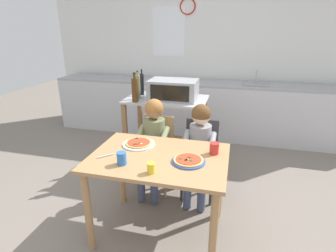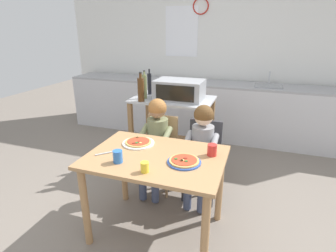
{
  "view_description": "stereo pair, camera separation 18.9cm",
  "coord_description": "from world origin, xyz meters",
  "px_view_note": "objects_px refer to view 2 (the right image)",
  "views": [
    {
      "loc": [
        0.55,
        -1.87,
        1.72
      ],
      "look_at": [
        0.0,
        0.3,
        0.9
      ],
      "focal_mm": 28.71,
      "sensor_mm": 36.0,
      "label": 1
    },
    {
      "loc": [
        0.73,
        -1.82,
        1.72
      ],
      "look_at": [
        0.0,
        0.3,
        0.9
      ],
      "focal_mm": 28.71,
      "sensor_mm": 36.0,
      "label": 2
    }
  ],
  "objects_px": {
    "kitchen_island_cart": "(173,122)",
    "pizza_plate_white": "(138,142)",
    "toaster_oven": "(179,90)",
    "child_in_grey_shirt": "(201,143)",
    "drinking_cup_yellow": "(145,167)",
    "serving_spoon": "(104,153)",
    "pizza_plate_blue_rimmed": "(184,161)",
    "drinking_cup_red": "(212,150)",
    "dining_chair_right": "(203,154)",
    "child_in_olive_shirt": "(156,136)",
    "bottle_slim_sauce": "(150,84)",
    "bottle_dark_olive_oil": "(141,89)",
    "drinking_cup_blue": "(118,156)",
    "dining_table": "(156,169)",
    "bottle_squat_spirits": "(145,86)",
    "dining_chair_left": "(160,147)"
  },
  "relations": [
    {
      "from": "serving_spoon",
      "to": "drinking_cup_blue",
      "type": "bearing_deg",
      "value": -25.0
    },
    {
      "from": "serving_spoon",
      "to": "bottle_slim_sauce",
      "type": "bearing_deg",
      "value": 96.99
    },
    {
      "from": "kitchen_island_cart",
      "to": "dining_chair_right",
      "type": "distance_m",
      "value": 0.7
    },
    {
      "from": "child_in_olive_shirt",
      "to": "dining_chair_right",
      "type": "bearing_deg",
      "value": 13.43
    },
    {
      "from": "toaster_oven",
      "to": "serving_spoon",
      "type": "distance_m",
      "value": 1.33
    },
    {
      "from": "drinking_cup_red",
      "to": "serving_spoon",
      "type": "height_order",
      "value": "drinking_cup_red"
    },
    {
      "from": "toaster_oven",
      "to": "dining_chair_left",
      "type": "xyz_separation_m",
      "value": [
        -0.08,
        -0.46,
        -0.55
      ]
    },
    {
      "from": "child_in_grey_shirt",
      "to": "serving_spoon",
      "type": "height_order",
      "value": "child_in_grey_shirt"
    },
    {
      "from": "child_in_olive_shirt",
      "to": "drinking_cup_yellow",
      "type": "bearing_deg",
      "value": -73.34
    },
    {
      "from": "pizza_plate_blue_rimmed",
      "to": "drinking_cup_red",
      "type": "distance_m",
      "value": 0.27
    },
    {
      "from": "toaster_oven",
      "to": "child_in_grey_shirt",
      "type": "xyz_separation_m",
      "value": [
        0.41,
        -0.58,
        -0.38
      ]
    },
    {
      "from": "drinking_cup_red",
      "to": "child_in_grey_shirt",
      "type": "bearing_deg",
      "value": 112.71
    },
    {
      "from": "drinking_cup_yellow",
      "to": "bottle_dark_olive_oil",
      "type": "bearing_deg",
      "value": 115.33
    },
    {
      "from": "dining_chair_right",
      "to": "child_in_grey_shirt",
      "type": "bearing_deg",
      "value": -90.0
    },
    {
      "from": "dining_chair_left",
      "to": "drinking_cup_red",
      "type": "distance_m",
      "value": 0.91
    },
    {
      "from": "bottle_slim_sauce",
      "to": "drinking_cup_blue",
      "type": "distance_m",
      "value": 1.54
    },
    {
      "from": "bottle_squat_spirits",
      "to": "drinking_cup_red",
      "type": "height_order",
      "value": "bottle_squat_spirits"
    },
    {
      "from": "child_in_grey_shirt",
      "to": "drinking_cup_red",
      "type": "distance_m",
      "value": 0.48
    },
    {
      "from": "toaster_oven",
      "to": "pizza_plate_white",
      "type": "bearing_deg",
      "value": -94.46
    },
    {
      "from": "bottle_squat_spirits",
      "to": "child_in_olive_shirt",
      "type": "xyz_separation_m",
      "value": [
        0.33,
        -0.49,
        -0.4
      ]
    },
    {
      "from": "child_in_grey_shirt",
      "to": "pizza_plate_white",
      "type": "distance_m",
      "value": 0.64
    },
    {
      "from": "dining_table",
      "to": "child_in_olive_shirt",
      "type": "xyz_separation_m",
      "value": [
        -0.23,
        0.58,
        0.04
      ]
    },
    {
      "from": "bottle_dark_olive_oil",
      "to": "pizza_plate_blue_rimmed",
      "type": "xyz_separation_m",
      "value": [
        0.8,
        -0.98,
        -0.3
      ]
    },
    {
      "from": "dining_chair_left",
      "to": "drinking_cup_red",
      "type": "height_order",
      "value": "drinking_cup_red"
    },
    {
      "from": "child_in_olive_shirt",
      "to": "pizza_plate_blue_rimmed",
      "type": "bearing_deg",
      "value": -52.32
    },
    {
      "from": "dining_chair_right",
      "to": "serving_spoon",
      "type": "distance_m",
      "value": 1.08
    },
    {
      "from": "bottle_dark_olive_oil",
      "to": "dining_table",
      "type": "distance_m",
      "value": 1.16
    },
    {
      "from": "kitchen_island_cart",
      "to": "dining_chair_right",
      "type": "height_order",
      "value": "kitchen_island_cart"
    },
    {
      "from": "bottle_slim_sauce",
      "to": "dining_table",
      "type": "bearing_deg",
      "value": -65.37
    },
    {
      "from": "dining_chair_left",
      "to": "child_in_olive_shirt",
      "type": "distance_m",
      "value": 0.22
    },
    {
      "from": "bottle_slim_sauce",
      "to": "bottle_squat_spirits",
      "type": "bearing_deg",
      "value": -83.85
    },
    {
      "from": "child_in_grey_shirt",
      "to": "drinking_cup_yellow",
      "type": "xyz_separation_m",
      "value": [
        -0.23,
        -0.84,
        0.13
      ]
    },
    {
      "from": "pizza_plate_white",
      "to": "drinking_cup_red",
      "type": "height_order",
      "value": "drinking_cup_red"
    },
    {
      "from": "toaster_oven",
      "to": "serving_spoon",
      "type": "xyz_separation_m",
      "value": [
        -0.26,
        -1.28,
        -0.28
      ]
    },
    {
      "from": "bottle_dark_olive_oil",
      "to": "dining_table",
      "type": "height_order",
      "value": "bottle_dark_olive_oil"
    },
    {
      "from": "pizza_plate_blue_rimmed",
      "to": "toaster_oven",
      "type": "bearing_deg",
      "value": 108.62
    },
    {
      "from": "drinking_cup_blue",
      "to": "child_in_olive_shirt",
      "type": "bearing_deg",
      "value": 90.01
    },
    {
      "from": "dining_table",
      "to": "pizza_plate_blue_rimmed",
      "type": "relative_size",
      "value": 4.23
    },
    {
      "from": "drinking_cup_red",
      "to": "pizza_plate_white",
      "type": "bearing_deg",
      "value": 178.84
    },
    {
      "from": "kitchen_island_cart",
      "to": "dining_chair_right",
      "type": "bearing_deg",
      "value": -44.28
    },
    {
      "from": "dining_chair_right",
      "to": "serving_spoon",
      "type": "relative_size",
      "value": 5.79
    },
    {
      "from": "bottle_dark_olive_oil",
      "to": "child_in_olive_shirt",
      "type": "relative_size",
      "value": 0.33
    },
    {
      "from": "child_in_olive_shirt",
      "to": "serving_spoon",
      "type": "xyz_separation_m",
      "value": [
        -0.18,
        -0.7,
        0.09
      ]
    },
    {
      "from": "pizza_plate_white",
      "to": "child_in_olive_shirt",
      "type": "bearing_deg",
      "value": 90.0
    },
    {
      "from": "bottle_slim_sauce",
      "to": "child_in_grey_shirt",
      "type": "bearing_deg",
      "value": -40.01
    },
    {
      "from": "drinking_cup_yellow",
      "to": "dining_table",
      "type": "bearing_deg",
      "value": 94.65
    },
    {
      "from": "kitchen_island_cart",
      "to": "pizza_plate_white",
      "type": "distance_m",
      "value": 1.02
    },
    {
      "from": "drinking_cup_yellow",
      "to": "serving_spoon",
      "type": "relative_size",
      "value": 0.55
    },
    {
      "from": "serving_spoon",
      "to": "toaster_oven",
      "type": "bearing_deg",
      "value": 78.52
    },
    {
      "from": "toaster_oven",
      "to": "dining_table",
      "type": "height_order",
      "value": "toaster_oven"
    }
  ]
}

